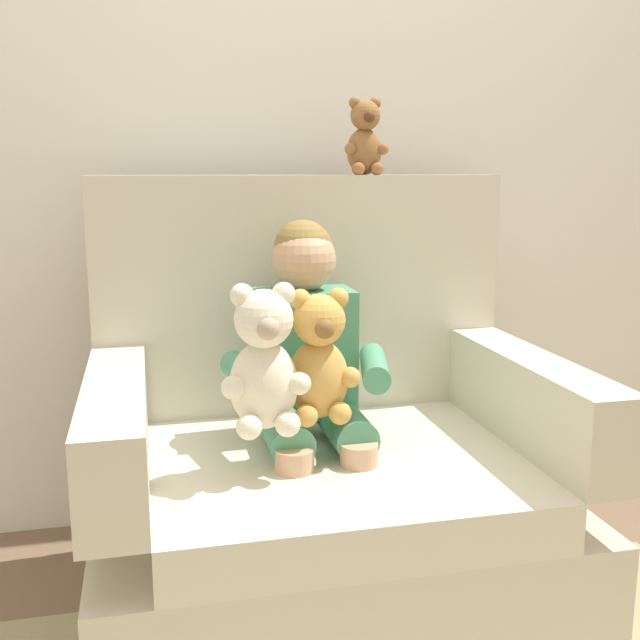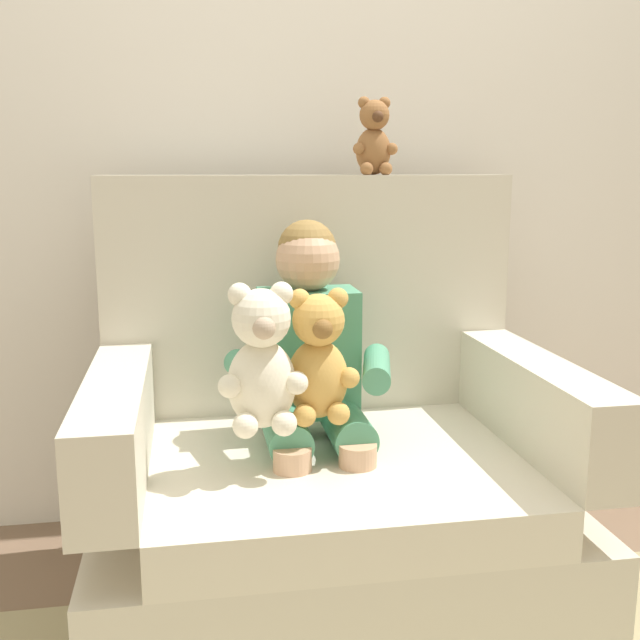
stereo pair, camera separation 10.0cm
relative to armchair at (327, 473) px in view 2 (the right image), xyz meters
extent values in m
plane|color=brown|center=(0.00, -0.06, -0.34)|extent=(8.00, 8.00, 0.00)
cube|color=silver|center=(0.00, 0.61, 0.96)|extent=(6.00, 0.10, 2.60)
cube|color=beige|center=(0.00, -0.06, -0.19)|extent=(1.20, 0.90, 0.32)
cube|color=beige|center=(0.00, -0.13, 0.03)|extent=(0.92, 0.76, 0.12)
cube|color=beige|center=(0.00, 0.32, 0.44)|extent=(1.20, 0.14, 0.69)
cube|color=beige|center=(-0.53, -0.13, 0.21)|extent=(0.14, 0.76, 0.23)
cube|color=beige|center=(0.53, -0.13, 0.21)|extent=(0.14, 0.76, 0.23)
cube|color=#4C9370|center=(-0.04, 0.08, 0.32)|extent=(0.26, 0.16, 0.34)
sphere|color=tan|center=(-0.04, 0.08, 0.57)|extent=(0.17, 0.17, 0.17)
sphere|color=olive|center=(-0.04, 0.09, 0.59)|extent=(0.16, 0.16, 0.16)
cylinder|color=#4C9370|center=(-0.12, -0.05, 0.15)|extent=(0.11, 0.26, 0.11)
cylinder|color=tan|center=(-0.12, -0.18, 0.00)|extent=(0.09, 0.09, 0.30)
cylinder|color=#4C9370|center=(0.04, -0.05, 0.15)|extent=(0.11, 0.26, 0.11)
cylinder|color=tan|center=(0.04, -0.18, 0.00)|extent=(0.09, 0.09, 0.30)
cylinder|color=#4C9370|center=(-0.20, -0.04, 0.30)|extent=(0.13, 0.27, 0.07)
cylinder|color=#4C9370|center=(0.12, -0.04, 0.30)|extent=(0.13, 0.27, 0.07)
ellipsoid|color=silver|center=(-0.19, -0.17, 0.31)|extent=(0.16, 0.14, 0.21)
sphere|color=silver|center=(-0.19, -0.19, 0.47)|extent=(0.14, 0.14, 0.14)
sphere|color=tan|center=(-0.19, -0.25, 0.46)|extent=(0.05, 0.05, 0.05)
sphere|color=silver|center=(-0.24, -0.18, 0.52)|extent=(0.05, 0.05, 0.05)
sphere|color=silver|center=(-0.27, -0.21, 0.32)|extent=(0.05, 0.05, 0.05)
sphere|color=silver|center=(-0.23, -0.23, 0.23)|extent=(0.06, 0.06, 0.06)
sphere|color=silver|center=(-0.14, -0.18, 0.52)|extent=(0.05, 0.05, 0.05)
sphere|color=silver|center=(-0.11, -0.21, 0.32)|extent=(0.05, 0.05, 0.05)
sphere|color=silver|center=(-0.14, -0.23, 0.23)|extent=(0.06, 0.06, 0.06)
ellipsoid|color=gold|center=(-0.05, -0.13, 0.30)|extent=(0.15, 0.13, 0.20)
sphere|color=gold|center=(-0.05, -0.14, 0.45)|extent=(0.13, 0.13, 0.13)
sphere|color=brown|center=(-0.05, -0.19, 0.44)|extent=(0.05, 0.05, 0.05)
sphere|color=gold|center=(-0.09, -0.13, 0.50)|extent=(0.05, 0.05, 0.05)
sphere|color=gold|center=(-0.12, -0.16, 0.31)|extent=(0.05, 0.05, 0.05)
sphere|color=gold|center=(-0.09, -0.18, 0.23)|extent=(0.06, 0.06, 0.06)
sphere|color=gold|center=(0.00, -0.13, 0.50)|extent=(0.05, 0.05, 0.05)
sphere|color=gold|center=(0.02, -0.16, 0.31)|extent=(0.05, 0.05, 0.05)
sphere|color=gold|center=(-0.01, -0.18, 0.23)|extent=(0.06, 0.06, 0.06)
ellipsoid|color=brown|center=(0.19, 0.32, 0.85)|extent=(0.10, 0.09, 0.13)
sphere|color=brown|center=(0.19, 0.31, 0.95)|extent=(0.09, 0.09, 0.09)
sphere|color=#4C2D19|center=(0.19, 0.27, 0.95)|extent=(0.03, 0.03, 0.03)
sphere|color=brown|center=(0.16, 0.32, 0.99)|extent=(0.03, 0.03, 0.03)
sphere|color=brown|center=(0.14, 0.29, 0.86)|extent=(0.03, 0.03, 0.03)
sphere|color=brown|center=(0.17, 0.28, 0.80)|extent=(0.04, 0.04, 0.04)
sphere|color=brown|center=(0.22, 0.32, 0.99)|extent=(0.03, 0.03, 0.03)
sphere|color=brown|center=(0.24, 0.29, 0.86)|extent=(0.03, 0.03, 0.03)
sphere|color=brown|center=(0.22, 0.28, 0.80)|extent=(0.04, 0.04, 0.04)
camera|label=1|loc=(-0.45, -1.84, 0.80)|focal=42.17mm
camera|label=2|loc=(-0.35, -1.86, 0.80)|focal=42.17mm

